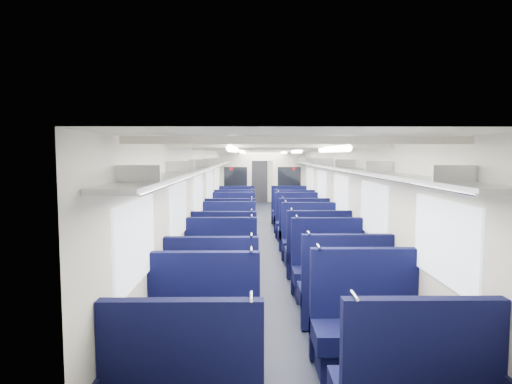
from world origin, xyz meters
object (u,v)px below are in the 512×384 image
at_px(seat_9, 317,256).
at_px(seat_15, 297,225).
at_px(bulkhead, 262,184).
at_px(seat_10, 229,243).
at_px(seat_5, 344,297).
at_px(seat_13, 303,234).
at_px(seat_18, 236,213).
at_px(seat_19, 290,213).
at_px(end_door, 259,181).
at_px(seat_2, 203,338).
at_px(seat_16, 235,219).
at_px(seat_17, 294,219).
at_px(seat_4, 213,301).
at_px(seat_7, 329,273).
at_px(seat_3, 366,331).
at_px(seat_8, 225,257).
at_px(seat_6, 221,273).
at_px(seat_12, 231,234).
at_px(seat_14, 233,225).
at_px(seat_11, 310,244).

distance_m(seat_9, seat_15, 3.43).
relative_size(bulkhead, seat_10, 2.23).
xyz_separation_m(seat_5, seat_13, (0.00, 4.46, 0.00)).
height_order(seat_18, seat_19, same).
xyz_separation_m(end_door, seat_2, (-0.83, -16.11, -0.61)).
bearing_deg(seat_15, seat_16, 144.60).
bearing_deg(seat_15, seat_18, 125.85).
xyz_separation_m(seat_17, seat_18, (-1.66, 1.24, 0.00)).
xyz_separation_m(seat_4, seat_17, (1.66, 6.92, 0.00)).
bearing_deg(seat_7, seat_3, -90.00).
distance_m(seat_8, seat_19, 6.10).
height_order(seat_2, seat_16, same).
height_order(seat_15, seat_19, same).
relative_size(seat_5, seat_18, 1.00).
bearing_deg(seat_6, seat_3, -53.72).
relative_size(seat_5, seat_6, 1.00).
height_order(end_door, seat_15, end_door).
bearing_deg(bulkhead, seat_13, -79.32).
bearing_deg(seat_10, seat_12, 90.00).
relative_size(seat_9, seat_17, 1.00).
distance_m(seat_14, seat_15, 1.66).
bearing_deg(seat_5, seat_2, -142.69).
relative_size(seat_3, seat_8, 1.00).
xyz_separation_m(seat_5, seat_16, (-1.66, 6.89, 0.00)).
bearing_deg(seat_8, seat_19, 74.21).
bearing_deg(seat_19, seat_11, -90.00).
bearing_deg(seat_13, seat_6, -116.62).
xyz_separation_m(seat_3, seat_7, (0.00, 2.22, 0.00)).
distance_m(bulkhead, seat_16, 2.30).
distance_m(seat_7, seat_16, 6.02).
distance_m(bulkhead, seat_8, 6.78).
xyz_separation_m(seat_3, seat_4, (-1.66, 0.96, 0.00)).
xyz_separation_m(seat_11, seat_18, (-1.66, 4.72, 0.00)).
xyz_separation_m(end_door, seat_5, (0.83, -14.85, -0.61)).
distance_m(seat_16, seat_19, 2.03).
distance_m(seat_13, seat_16, 2.94).
bearing_deg(seat_3, seat_17, 90.00).
height_order(seat_10, seat_11, same).
height_order(end_door, seat_16, end_door).
height_order(seat_7, seat_18, same).
bearing_deg(seat_13, seat_8, -126.13).
distance_m(seat_4, seat_9, 2.95).
height_order(bulkhead, seat_12, bulkhead).
distance_m(seat_3, seat_6, 2.81).
bearing_deg(seat_9, seat_15, 90.00).
bearing_deg(seat_6, bulkhead, 83.86).
relative_size(seat_8, seat_14, 1.00).
height_order(seat_5, seat_6, same).
xyz_separation_m(seat_15, seat_16, (-1.66, 1.18, 0.00)).
bearing_deg(seat_7, seat_11, 90.00).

